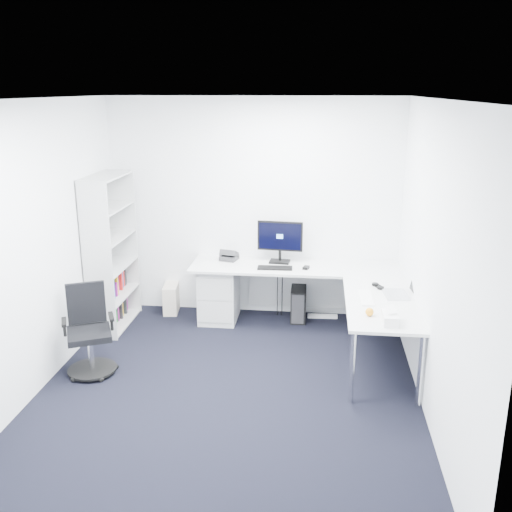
# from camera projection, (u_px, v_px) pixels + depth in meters

# --- Properties ---
(ground) EXTENTS (4.20, 4.20, 0.00)m
(ground) POSITION_uv_depth(u_px,v_px,m) (228.00, 392.00, 5.44)
(ground) COLOR black
(ceiling) EXTENTS (4.20, 4.20, 0.00)m
(ceiling) POSITION_uv_depth(u_px,v_px,m) (223.00, 99.00, 4.68)
(ceiling) COLOR white
(wall_back) EXTENTS (3.60, 0.02, 2.70)m
(wall_back) POSITION_uv_depth(u_px,v_px,m) (254.00, 209.00, 7.06)
(wall_back) COLOR white
(wall_back) RESTS_ON ground
(wall_front) EXTENTS (3.60, 0.02, 2.70)m
(wall_front) POSITION_uv_depth(u_px,v_px,m) (162.00, 367.00, 3.06)
(wall_front) COLOR white
(wall_front) RESTS_ON ground
(wall_left) EXTENTS (0.02, 4.20, 2.70)m
(wall_left) POSITION_uv_depth(u_px,v_px,m) (33.00, 250.00, 5.25)
(wall_left) COLOR white
(wall_left) RESTS_ON ground
(wall_right) EXTENTS (0.02, 4.20, 2.70)m
(wall_right) POSITION_uv_depth(u_px,v_px,m) (434.00, 263.00, 4.87)
(wall_right) COLOR white
(wall_right) RESTS_ON ground
(l_desk) EXTENTS (2.52, 1.41, 0.73)m
(l_desk) POSITION_uv_depth(u_px,v_px,m) (294.00, 305.00, 6.61)
(l_desk) COLOR silver
(l_desk) RESTS_ON ground
(drawer_pedestal) EXTENTS (0.45, 0.56, 0.69)m
(drawer_pedestal) POSITION_uv_depth(u_px,v_px,m) (219.00, 293.00, 7.06)
(drawer_pedestal) COLOR silver
(drawer_pedestal) RESTS_ON ground
(bookshelf) EXTENTS (0.36, 0.92, 1.84)m
(bookshelf) POSITION_uv_depth(u_px,v_px,m) (111.00, 252.00, 6.74)
(bookshelf) COLOR #B7BAB9
(bookshelf) RESTS_ON ground
(task_chair) EXTENTS (0.67, 0.67, 0.91)m
(task_chair) POSITION_uv_depth(u_px,v_px,m) (89.00, 332.00, 5.68)
(task_chair) COLOR black
(task_chair) RESTS_ON ground
(black_pc_tower) EXTENTS (0.19, 0.42, 0.41)m
(black_pc_tower) POSITION_uv_depth(u_px,v_px,m) (298.00, 303.00, 7.11)
(black_pc_tower) COLOR black
(black_pc_tower) RESTS_ON ground
(beige_pc_tower) EXTENTS (0.22, 0.40, 0.37)m
(beige_pc_tower) POSITION_uv_depth(u_px,v_px,m) (171.00, 298.00, 7.35)
(beige_pc_tower) COLOR beige
(beige_pc_tower) RESTS_ON ground
(power_strip) EXTENTS (0.38, 0.09, 0.04)m
(power_strip) POSITION_uv_depth(u_px,v_px,m) (322.00, 316.00, 7.19)
(power_strip) COLOR white
(power_strip) RESTS_ON ground
(monitor) EXTENTS (0.56, 0.22, 0.53)m
(monitor) POSITION_uv_depth(u_px,v_px,m) (280.00, 242.00, 6.90)
(monitor) COLOR black
(monitor) RESTS_ON l_desk
(black_keyboard) EXTENTS (0.41, 0.16, 0.02)m
(black_keyboard) POSITION_uv_depth(u_px,v_px,m) (275.00, 268.00, 6.73)
(black_keyboard) COLOR black
(black_keyboard) RESTS_ON l_desk
(mouse) EXTENTS (0.09, 0.11, 0.03)m
(mouse) POSITION_uv_depth(u_px,v_px,m) (306.00, 268.00, 6.72)
(mouse) COLOR black
(mouse) RESTS_ON l_desk
(desk_phone) EXTENTS (0.24, 0.24, 0.14)m
(desk_phone) POSITION_uv_depth(u_px,v_px,m) (229.00, 255.00, 7.05)
(desk_phone) COLOR #2A292C
(desk_phone) RESTS_ON l_desk
(laptop) EXTENTS (0.37, 0.36, 0.24)m
(laptop) POSITION_uv_depth(u_px,v_px,m) (396.00, 284.00, 5.84)
(laptop) COLOR silver
(laptop) RESTS_ON l_desk
(white_keyboard) EXTENTS (0.14, 0.45, 0.01)m
(white_keyboard) POSITION_uv_depth(u_px,v_px,m) (366.00, 298.00, 5.78)
(white_keyboard) COLOR white
(white_keyboard) RESTS_ON l_desk
(headphones) EXTENTS (0.17, 0.20, 0.05)m
(headphones) POSITION_uv_depth(u_px,v_px,m) (378.00, 285.00, 6.10)
(headphones) COLOR black
(headphones) RESTS_ON l_desk
(orange_fruit) EXTENTS (0.08, 0.08, 0.08)m
(orange_fruit) POSITION_uv_depth(u_px,v_px,m) (370.00, 312.00, 5.33)
(orange_fruit) COLOR orange
(orange_fruit) RESTS_ON l_desk
(tissue_box) EXTENTS (0.14, 0.26, 0.09)m
(tissue_box) POSITION_uv_depth(u_px,v_px,m) (390.00, 318.00, 5.18)
(tissue_box) COLOR white
(tissue_box) RESTS_ON l_desk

